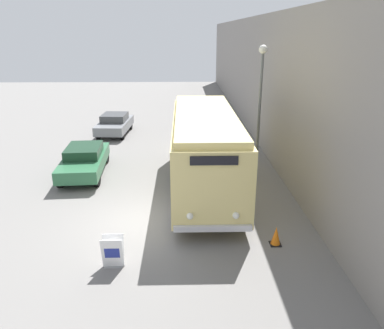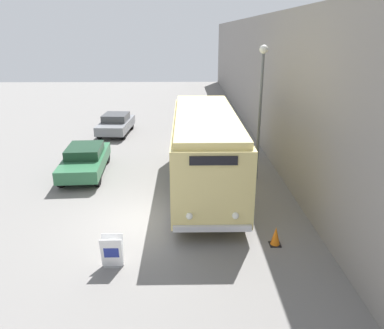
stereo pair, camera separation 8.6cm
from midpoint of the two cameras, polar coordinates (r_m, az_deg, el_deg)
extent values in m
plane|color=slate|center=(13.71, -6.91, -8.71)|extent=(80.00, 80.00, 0.00)
cube|color=gray|center=(22.67, 11.12, 12.22)|extent=(0.30, 60.00, 7.41)
cylinder|color=black|center=(13.34, -2.15, -7.14)|extent=(0.28, 0.94, 0.94)
cylinder|color=black|center=(13.49, 7.79, -7.00)|extent=(0.28, 0.94, 0.94)
cylinder|color=black|center=(19.17, -1.83, 1.34)|extent=(0.28, 0.94, 0.94)
cylinder|color=black|center=(19.28, 5.05, 1.38)|extent=(0.28, 0.94, 0.94)
cube|color=#E5D17F|center=(15.80, 2.18, 2.33)|extent=(2.63, 9.09, 2.63)
cube|color=#F3DD87|center=(15.43, 2.25, 7.42)|extent=(2.42, 8.73, 0.24)
cube|color=silver|center=(12.03, 3.32, -9.71)|extent=(2.50, 0.12, 0.20)
sphere|color=white|center=(11.82, -0.19, -7.86)|extent=(0.22, 0.22, 0.22)
sphere|color=white|center=(11.92, 6.85, -7.75)|extent=(0.22, 0.22, 0.22)
cube|color=black|center=(11.14, 3.53, 0.59)|extent=(1.45, 0.06, 0.28)
cube|color=gray|center=(11.56, -11.70, -14.89)|extent=(0.56, 0.21, 0.01)
cube|color=white|center=(11.22, -11.95, -13.10)|extent=(0.62, 0.20, 0.98)
cube|color=white|center=(11.36, -11.79, -12.63)|extent=(0.62, 0.20, 0.98)
cube|color=navy|center=(11.19, -11.97, -13.04)|extent=(0.43, 0.07, 0.34)
cylinder|color=#595E60|center=(17.01, 10.39, 6.92)|extent=(0.12, 0.12, 5.67)
sphere|color=silver|center=(16.63, 11.03, 16.86)|extent=(0.36, 0.36, 0.36)
cylinder|color=black|center=(17.38, -19.19, -2.19)|extent=(0.22, 0.69, 0.69)
cylinder|color=black|center=(17.05, -14.10, -2.09)|extent=(0.22, 0.69, 0.69)
cylinder|color=black|center=(20.25, -17.15, 1.08)|extent=(0.22, 0.69, 0.69)
cylinder|color=black|center=(19.97, -12.76, 1.22)|extent=(0.22, 0.69, 0.69)
cube|color=#2D6642|center=(18.55, -15.83, 0.45)|extent=(2.11, 4.65, 0.56)
cube|color=#193824|center=(18.50, -15.91, 2.05)|extent=(1.68, 2.14, 0.45)
cylinder|color=black|center=(24.63, -13.84, 4.52)|extent=(0.22, 0.62, 0.62)
cylinder|color=black|center=(24.24, -10.29, 4.54)|extent=(0.22, 0.62, 0.62)
cylinder|color=black|center=(27.07, -12.35, 5.97)|extent=(0.22, 0.62, 0.62)
cylinder|color=black|center=(26.71, -9.09, 6.00)|extent=(0.22, 0.62, 0.62)
cube|color=slate|center=(25.58, -11.41, 5.91)|extent=(2.07, 4.12, 0.56)
cube|color=#3F4043|center=(25.56, -11.44, 7.07)|extent=(1.66, 1.90, 0.46)
cube|color=black|center=(12.60, 12.71, -11.77)|extent=(0.36, 0.36, 0.03)
cone|color=orange|center=(12.44, 12.82, -10.52)|extent=(0.30, 0.30, 0.60)
camera|label=1|loc=(0.04, -89.82, 0.06)|focal=35.00mm
camera|label=2|loc=(0.04, 90.18, -0.06)|focal=35.00mm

